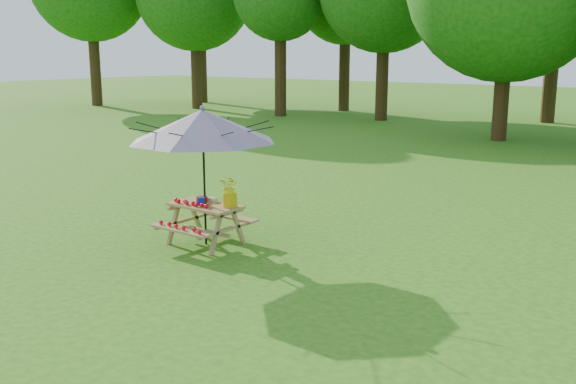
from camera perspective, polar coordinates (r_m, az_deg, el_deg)
The scene contains 5 objects.
picnic_table at distance 10.57m, azimuth -7.35°, elevation -2.91°, with size 1.20×1.32×0.67m.
patio_umbrella at distance 10.27m, azimuth -7.59°, elevation 5.86°, with size 3.14×3.14×2.27m.
produce_bins at distance 10.55m, azimuth -7.46°, elevation -0.73°, with size 0.27×0.42×0.13m.
tomatoes_row at distance 10.47m, azimuth -8.67°, elevation -0.97°, with size 0.77×0.13×0.07m, color red, non-canonical shape.
flower_bucket at distance 10.23m, azimuth -5.20°, elevation 0.16°, with size 0.31×0.27×0.50m.
Camera 1 is at (8.28, -2.59, 3.08)m, focal length 40.00 mm.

